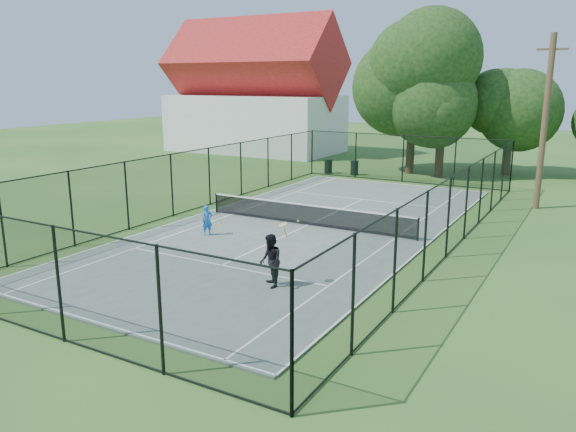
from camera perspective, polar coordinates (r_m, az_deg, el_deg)
The scene contains 13 objects.
ground at distance 24.97m, azimuth 1.99°, elevation -1.08°, with size 120.00×120.00×0.00m, color #27591E.
tennis_court at distance 24.96m, azimuth 1.99°, elevation -1.01°, with size 11.00×24.00×0.06m, color #55645A.
tennis_net at distance 24.83m, azimuth 2.00°, elevation 0.21°, with size 10.08×0.08×0.95m.
fence at distance 24.63m, azimuth 2.01°, elevation 2.30°, with size 13.10×26.10×3.00m.
tree_near_left at distance 39.73m, azimuth 12.63°, elevation 12.53°, with size 7.23×7.23×9.42m.
tree_near_mid at distance 38.68m, azimuth 15.45°, elevation 10.85°, with size 5.94×5.94×7.77m.
tree_near_right at distance 41.05m, azimuth 21.78°, elevation 10.71°, with size 5.62×5.62×7.75m.
building at distance 51.77m, azimuth -3.40°, elevation 12.04°, with size 15.30×8.15×11.87m.
trash_bin_left at distance 39.39m, azimuth 4.11°, elevation 5.06°, with size 0.58×0.58×0.97m.
trash_bin_right at distance 38.86m, azimuth 6.76°, elevation 4.89°, with size 0.58×0.58×0.98m.
utility_pole at distance 30.59m, azimuth 24.64°, elevation 8.66°, with size 1.40×0.30×8.54m.
player_blue at distance 23.46m, azimuth -8.19°, elevation -0.44°, with size 0.83×0.55×1.25m.
player_black at distance 17.39m, azimuth -1.79°, elevation -4.57°, with size 1.13×1.25×2.06m.
Camera 1 is at (11.20, -21.39, 6.33)m, focal length 35.00 mm.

